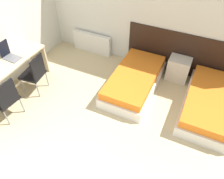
{
  "coord_description": "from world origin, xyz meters",
  "views": [
    {
      "loc": [
        1.29,
        -0.57,
        3.47
      ],
      "look_at": [
        0.0,
        2.17,
        0.55
      ],
      "focal_mm": 35.0,
      "sensor_mm": 36.0,
      "label": 1
    }
  ],
  "objects_px": {
    "chair_near_notebook": "(5,98)",
    "laptop": "(9,55)",
    "bed_near_door": "(209,103)",
    "nightstand": "(178,69)",
    "bed_near_window": "(134,81)",
    "chair_near_laptop": "(35,72)"
  },
  "relations": [
    {
      "from": "bed_near_window",
      "to": "chair_near_laptop",
      "type": "height_order",
      "value": "chair_near_laptop"
    },
    {
      "from": "nightstand",
      "to": "chair_near_laptop",
      "type": "distance_m",
      "value": 3.24
    },
    {
      "from": "nightstand",
      "to": "chair_near_laptop",
      "type": "bearing_deg",
      "value": -147.55
    },
    {
      "from": "bed_near_window",
      "to": "laptop",
      "type": "xyz_separation_m",
      "value": [
        -2.42,
        -1.04,
        0.64
      ]
    },
    {
      "from": "bed_near_door",
      "to": "nightstand",
      "type": "height_order",
      "value": "nightstand"
    },
    {
      "from": "nightstand",
      "to": "laptop",
      "type": "height_order",
      "value": "laptop"
    },
    {
      "from": "laptop",
      "to": "bed_near_window",
      "type": "bearing_deg",
      "value": 26.29
    },
    {
      "from": "nightstand",
      "to": "chair_near_notebook",
      "type": "relative_size",
      "value": 0.61
    },
    {
      "from": "chair_near_laptop",
      "to": "nightstand",
      "type": "bearing_deg",
      "value": 26.16
    },
    {
      "from": "bed_near_window",
      "to": "chair_near_notebook",
      "type": "distance_m",
      "value": 2.67
    },
    {
      "from": "bed_near_door",
      "to": "nightstand",
      "type": "xyz_separation_m",
      "value": [
        -0.81,
        0.75,
        0.08
      ]
    },
    {
      "from": "bed_near_window",
      "to": "chair_near_laptop",
      "type": "bearing_deg",
      "value": -152.78
    },
    {
      "from": "bed_near_door",
      "to": "chair_near_laptop",
      "type": "height_order",
      "value": "chair_near_laptop"
    },
    {
      "from": "bed_near_door",
      "to": "laptop",
      "type": "height_order",
      "value": "laptop"
    },
    {
      "from": "chair_near_notebook",
      "to": "laptop",
      "type": "distance_m",
      "value": 0.99
    },
    {
      "from": "bed_near_window",
      "to": "bed_near_door",
      "type": "bearing_deg",
      "value": 0.0
    },
    {
      "from": "chair_near_notebook",
      "to": "bed_near_window",
      "type": "bearing_deg",
      "value": 50.24
    },
    {
      "from": "chair_near_laptop",
      "to": "laptop",
      "type": "relative_size",
      "value": 2.5
    },
    {
      "from": "laptop",
      "to": "bed_near_door",
      "type": "bearing_deg",
      "value": 17.52
    },
    {
      "from": "chair_near_notebook",
      "to": "laptop",
      "type": "height_order",
      "value": "laptop"
    },
    {
      "from": "bed_near_window",
      "to": "bed_near_door",
      "type": "xyz_separation_m",
      "value": [
        1.61,
        0.0,
        0.0
      ]
    },
    {
      "from": "chair_near_notebook",
      "to": "nightstand",
      "type": "bearing_deg",
      "value": 50.01
    }
  ]
}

